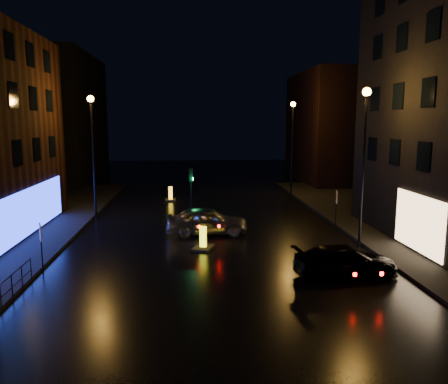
% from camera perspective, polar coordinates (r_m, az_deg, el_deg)
% --- Properties ---
extents(ground, '(120.00, 120.00, 0.00)m').
position_cam_1_polar(ground, '(17.53, 0.03, -13.10)').
color(ground, black).
rests_on(ground, ground).
extents(pavement_right, '(12.00, 44.00, 0.15)m').
position_cam_1_polar(pavement_right, '(29.35, 27.11, -4.79)').
color(pavement_right, black).
rests_on(pavement_right, ground).
extents(building_far_left, '(8.00, 16.00, 14.00)m').
position_cam_1_polar(building_far_left, '(53.25, -20.84, 8.95)').
color(building_far_left, black).
rests_on(building_far_left, ground).
extents(building_far_right, '(8.00, 14.00, 12.00)m').
position_cam_1_polar(building_far_right, '(50.86, 14.29, 8.16)').
color(building_far_right, black).
rests_on(building_far_right, ground).
extents(street_lamp_lfar, '(0.44, 0.44, 8.37)m').
position_cam_1_polar(street_lamp_lfar, '(30.89, -16.82, 6.77)').
color(street_lamp_lfar, black).
rests_on(street_lamp_lfar, ground).
extents(street_lamp_rnear, '(0.44, 0.44, 8.37)m').
position_cam_1_polar(street_lamp_rnear, '(23.99, 17.84, 6.14)').
color(street_lamp_rnear, black).
rests_on(street_lamp_rnear, ground).
extents(street_lamp_rfar, '(0.44, 0.44, 8.37)m').
position_cam_1_polar(street_lamp_rfar, '(39.26, 8.93, 7.47)').
color(street_lamp_rfar, black).
rests_on(street_lamp_rfar, ground).
extents(traffic_signal, '(1.40, 2.40, 3.45)m').
position_cam_1_polar(traffic_signal, '(30.79, -4.28, -2.37)').
color(traffic_signal, black).
rests_on(traffic_signal, ground).
extents(guard_railing, '(0.05, 6.04, 1.00)m').
position_cam_1_polar(guard_railing, '(17.61, -27.20, -11.47)').
color(guard_railing, black).
rests_on(guard_railing, ground).
extents(silver_hatchback, '(4.81, 1.98, 1.63)m').
position_cam_1_polar(silver_hatchback, '(26.05, -2.25, -3.77)').
color(silver_hatchback, '#93969A').
rests_on(silver_hatchback, ground).
extents(dark_sedan, '(4.66, 2.20, 1.31)m').
position_cam_1_polar(dark_sedan, '(19.89, 15.59, -8.69)').
color(dark_sedan, black).
rests_on(dark_sedan, ground).
extents(bollard_near, '(1.34, 1.61, 1.21)m').
position_cam_1_polar(bollard_near, '(23.22, -2.74, -6.79)').
color(bollard_near, black).
rests_on(bollard_near, ground).
extents(bollard_far, '(0.98, 1.41, 1.20)m').
position_cam_1_polar(bollard_far, '(37.44, -6.99, -0.72)').
color(bollard_far, black).
rests_on(bollard_far, ground).
extents(road_sign_left, '(0.25, 0.53, 2.27)m').
position_cam_1_polar(road_sign_left, '(20.68, -22.82, -5.40)').
color(road_sign_left, black).
rests_on(road_sign_left, ground).
extents(road_sign_right, '(0.19, 0.57, 2.37)m').
position_cam_1_polar(road_sign_right, '(28.32, 14.47, -1.03)').
color(road_sign_right, black).
rests_on(road_sign_right, ground).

